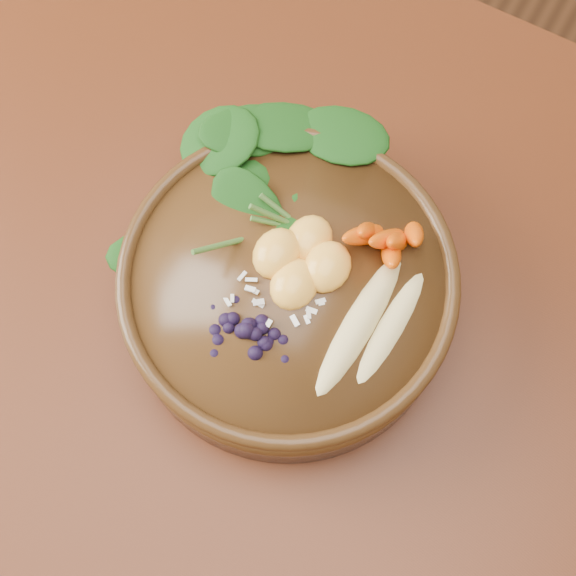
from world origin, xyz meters
name	(u,v)px	position (x,y,z in m)	size (l,w,h in m)	color
ground	(241,488)	(0.00, 0.00, 0.00)	(4.00, 4.00, 0.00)	#381E0F
dining_table	(201,407)	(0.00, 0.00, 0.66)	(1.60, 0.90, 0.75)	#331C0C
stoneware_bowl	(288,292)	(0.04, 0.09, 0.78)	(0.25, 0.25, 0.07)	#432913
kale_heap	(283,185)	(0.00, 0.15, 0.84)	(0.17, 0.15, 0.04)	#164C11
carrot_cluster	(395,218)	(0.09, 0.16, 0.85)	(0.05, 0.05, 0.07)	#F15002
banana_halves	(377,320)	(0.11, 0.09, 0.83)	(0.05, 0.14, 0.02)	#E0CC84
mandarin_cluster	(302,254)	(0.04, 0.11, 0.83)	(0.07, 0.08, 0.03)	#FFB13B
blueberry_pile	(249,328)	(0.04, 0.04, 0.84)	(0.12, 0.09, 0.04)	black
coconut_flakes	(277,295)	(0.04, 0.08, 0.82)	(0.08, 0.06, 0.01)	white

